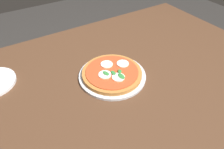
% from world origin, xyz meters
% --- Properties ---
extents(dining_table, '(1.56, 1.08, 0.76)m').
position_xyz_m(dining_table, '(0.00, 0.00, 0.67)').
color(dining_table, '#4C301E').
rests_on(dining_table, ground_plane).
extents(serving_tray, '(0.32, 0.32, 0.01)m').
position_xyz_m(serving_tray, '(-0.07, 0.00, 0.77)').
color(serving_tray, silver).
rests_on(serving_tray, dining_table).
extents(pizza, '(0.28, 0.28, 0.03)m').
position_xyz_m(pizza, '(-0.07, 0.00, 0.78)').
color(pizza, '#B27033').
rests_on(pizza, serving_tray).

